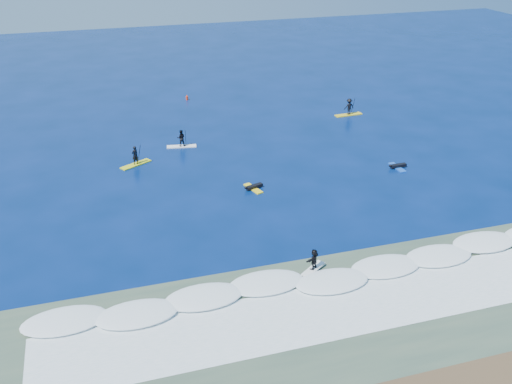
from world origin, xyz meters
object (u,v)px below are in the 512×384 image
object	(u,v)px
prone_paddler_near	(253,187)
wave_surfer	(314,260)
sup_paddler_center	(181,140)
prone_paddler_far	(397,166)
sup_paddler_left	(135,158)
sup_paddler_right	(349,108)
marker_buoy	(187,98)

from	to	relation	value
prone_paddler_near	wave_surfer	world-z (taller)	wave_surfer
prone_paddler_near	wave_surfer	xyz separation A→B (m)	(0.23, -12.69, 0.70)
sup_paddler_center	prone_paddler_far	bearing A→B (deg)	-21.52
sup_paddler_left	wave_surfer	world-z (taller)	sup_paddler_left
sup_paddler_left	sup_paddler_right	bearing A→B (deg)	-13.79
sup_paddler_right	sup_paddler_left	bearing A→B (deg)	-167.97
wave_surfer	prone_paddler_near	bearing A→B (deg)	54.89
prone_paddler_far	marker_buoy	distance (m)	29.40
sup_paddler_left	sup_paddler_center	bearing A→B (deg)	3.29
sup_paddler_center	prone_paddler_near	bearing A→B (deg)	-60.26
prone_paddler_far	wave_surfer	world-z (taller)	wave_surfer
prone_paddler_near	wave_surfer	distance (m)	12.71
sup_paddler_center	prone_paddler_near	size ratio (longest dim) A/B	1.31
sup_paddler_left	marker_buoy	size ratio (longest dim) A/B	4.28
sup_paddler_right	marker_buoy	distance (m)	19.76
prone_paddler_far	wave_surfer	bearing A→B (deg)	131.85
sup_paddler_center	wave_surfer	size ratio (longest dim) A/B	1.45
prone_paddler_far	marker_buoy	size ratio (longest dim) A/B	3.18
prone_paddler_far	marker_buoy	xyz separation A→B (m)	(-14.34, 25.67, 0.15)
sup_paddler_right	wave_surfer	world-z (taller)	sup_paddler_right
wave_surfer	marker_buoy	size ratio (longest dim) A/B	2.91
marker_buoy	sup_paddler_center	bearing A→B (deg)	-102.72
sup_paddler_left	prone_paddler_near	size ratio (longest dim) A/B	1.33
sup_paddler_right	marker_buoy	world-z (taller)	sup_paddler_right
sup_paddler_right	prone_paddler_near	bearing A→B (deg)	-140.48
sup_paddler_right	marker_buoy	xyz separation A→B (m)	(-16.44, 10.96, -0.57)
sup_paddler_right	prone_paddler_far	size ratio (longest dim) A/B	1.46
prone_paddler_near	sup_paddler_left	bearing A→B (deg)	31.08
sup_paddler_center	marker_buoy	distance (m)	15.35
sup_paddler_left	wave_surfer	size ratio (longest dim) A/B	1.47
sup_paddler_center	prone_paddler_far	size ratio (longest dim) A/B	1.33
sup_paddler_left	prone_paddler_near	bearing A→B (deg)	-71.84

